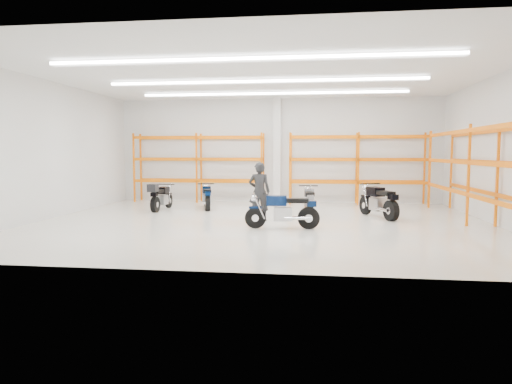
# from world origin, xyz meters

# --- Properties ---
(ground) EXTENTS (14.00, 14.00, 0.00)m
(ground) POSITION_xyz_m (0.00, 0.00, 0.00)
(ground) COLOR beige
(ground) RESTS_ON ground
(room_shell) EXTENTS (14.02, 12.02, 4.51)m
(room_shell) POSITION_xyz_m (0.00, 0.03, 3.28)
(room_shell) COLOR silver
(room_shell) RESTS_ON ground
(motorcycle_main) EXTENTS (2.14, 0.71, 1.05)m
(motorcycle_main) POSITION_xyz_m (0.80, -1.12, 0.49)
(motorcycle_main) COLOR black
(motorcycle_main) RESTS_ON ground
(motorcycle_back_a) EXTENTS (0.65, 2.03, 1.04)m
(motorcycle_back_a) POSITION_xyz_m (-4.08, 2.34, 0.50)
(motorcycle_back_a) COLOR black
(motorcycle_back_a) RESTS_ON ground
(motorcycle_back_b) EXTENTS (0.79, 1.89, 0.95)m
(motorcycle_back_b) POSITION_xyz_m (-2.49, 3.06, 0.44)
(motorcycle_back_b) COLOR black
(motorcycle_back_b) RESTS_ON ground
(motorcycle_back_c) EXTENTS (0.67, 2.03, 1.00)m
(motorcycle_back_c) POSITION_xyz_m (1.44, 1.81, 0.47)
(motorcycle_back_c) COLOR black
(motorcycle_back_c) RESTS_ON ground
(motorcycle_back_d) EXTENTS (1.10, 2.15, 1.12)m
(motorcycle_back_d) POSITION_xyz_m (3.75, 1.38, 0.52)
(motorcycle_back_d) COLOR black
(motorcycle_back_d) RESTS_ON ground
(standing_man) EXTENTS (0.70, 0.47, 1.87)m
(standing_man) POSITION_xyz_m (-0.12, 0.29, 0.93)
(standing_man) COLOR black
(standing_man) RESTS_ON ground
(structural_column) EXTENTS (0.32, 0.32, 4.50)m
(structural_column) POSITION_xyz_m (0.00, 5.82, 2.25)
(structural_column) COLOR white
(structural_column) RESTS_ON ground
(pallet_racking_back_left) EXTENTS (5.67, 0.87, 3.00)m
(pallet_racking_back_left) POSITION_xyz_m (-3.40, 5.48, 1.79)
(pallet_racking_back_left) COLOR orange
(pallet_racking_back_left) RESTS_ON ground
(pallet_racking_back_right) EXTENTS (5.67, 0.87, 3.00)m
(pallet_racking_back_right) POSITION_xyz_m (3.40, 5.48, 1.79)
(pallet_racking_back_right) COLOR orange
(pallet_racking_back_right) RESTS_ON ground
(pallet_racking_side) EXTENTS (0.87, 9.07, 3.00)m
(pallet_racking_side) POSITION_xyz_m (6.48, 0.00, 1.81)
(pallet_racking_side) COLOR orange
(pallet_racking_side) RESTS_ON ground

